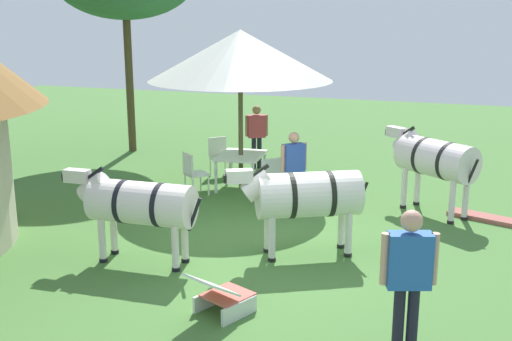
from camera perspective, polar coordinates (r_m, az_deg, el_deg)
The scene contains 14 objects.
ground_plane at distance 10.36m, azimuth 0.98°, elevation -7.16°, with size 36.00×36.00×0.00m, color #457334.
shade_umbrella at distance 13.40m, azimuth -1.42°, elevation 10.27°, with size 3.86×3.86×3.37m.
patio_dining_table at distance 13.73m, azimuth -1.36°, elevation 1.09°, with size 1.31×1.04×0.74m.
patio_chair_near_lawn at distance 14.77m, azimuth -3.31°, elevation 1.49°, with size 0.61×0.61×0.90m.
patio_chair_west_end at distance 13.25m, azimuth -5.69°, elevation -0.05°, with size 0.61×0.61×0.90m.
patio_chair_near_hut at distance 12.79m, azimuth 1.11°, elevation -0.50°, with size 0.61×0.61×0.90m.
patio_chair_east_end at distance 14.08m, azimuth 3.16°, elevation 0.86°, with size 0.60×0.60×0.90m.
guest_beside_umbrella at distance 12.09m, azimuth 3.39°, elevation 0.59°, with size 0.44×0.43×1.55m.
guest_behind_table at distance 15.38m, azimuth 0.05°, elevation 3.57°, with size 0.36×0.50×1.54m.
standing_watcher at distance 7.11m, azimuth 13.51°, elevation -8.80°, with size 0.36×0.59×1.74m.
striped_lounge_chair at distance 8.25m, azimuth -3.11°, elevation -11.10°, with size 0.96×0.81×0.62m.
zebra_nearest_camera at distance 12.36m, azimuth 15.67°, elevation 1.00°, with size 1.53×1.87×1.60m.
zebra_by_umbrella at distance 9.91m, azimuth 4.42°, elevation -2.24°, with size 1.38×2.07×1.51m.
zebra_toward_hut at distance 9.77m, azimuth -10.49°, elevation -2.93°, with size 0.71×2.29×1.47m.
Camera 1 is at (-9.17, -2.97, 3.79)m, focal length 44.64 mm.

